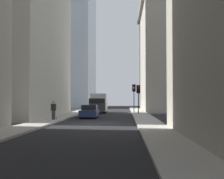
{
  "coord_description": "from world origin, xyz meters",
  "views": [
    {
      "loc": [
        -26.14,
        -2.51,
        2.09
      ],
      "look_at": [
        14.81,
        -0.75,
        3.31
      ],
      "focal_mm": 49.92,
      "sensor_mm": 36.0,
      "label": 1
    }
  ],
  "objects_px": {
    "sedan_navy": "(90,112)",
    "discarded_bottle": "(56,118)",
    "delivery_truck": "(99,103)",
    "traffic_light_far_junction": "(134,92)",
    "traffic_light_midblock": "(138,93)",
    "pedestrian": "(54,109)"
  },
  "relations": [
    {
      "from": "pedestrian",
      "to": "discarded_bottle",
      "type": "height_order",
      "value": "pedestrian"
    },
    {
      "from": "sedan_navy",
      "to": "traffic_light_far_junction",
      "type": "relative_size",
      "value": 1.04
    },
    {
      "from": "sedan_navy",
      "to": "discarded_bottle",
      "type": "height_order",
      "value": "sedan_navy"
    },
    {
      "from": "sedan_navy",
      "to": "delivery_truck",
      "type": "bearing_deg",
      "value": 0.0
    },
    {
      "from": "traffic_light_midblock",
      "to": "sedan_navy",
      "type": "bearing_deg",
      "value": 144.24
    },
    {
      "from": "traffic_light_midblock",
      "to": "discarded_bottle",
      "type": "xyz_separation_m",
      "value": [
        -12.68,
        8.25,
        -2.67
      ]
    },
    {
      "from": "traffic_light_midblock",
      "to": "traffic_light_far_junction",
      "type": "height_order",
      "value": "traffic_light_far_junction"
    },
    {
      "from": "traffic_light_far_junction",
      "to": "delivery_truck",
      "type": "bearing_deg",
      "value": 101.93
    },
    {
      "from": "traffic_light_far_junction",
      "to": "pedestrian",
      "type": "distance_m",
      "value": 20.02
    },
    {
      "from": "traffic_light_midblock",
      "to": "discarded_bottle",
      "type": "relative_size",
      "value": 14.04
    },
    {
      "from": "delivery_truck",
      "to": "traffic_light_midblock",
      "type": "distance_m",
      "value": 7.12
    },
    {
      "from": "sedan_navy",
      "to": "discarded_bottle",
      "type": "distance_m",
      "value": 5.48
    },
    {
      "from": "traffic_light_midblock",
      "to": "traffic_light_far_junction",
      "type": "distance_m",
      "value": 5.19
    },
    {
      "from": "sedan_navy",
      "to": "traffic_light_midblock",
      "type": "height_order",
      "value": "traffic_light_midblock"
    },
    {
      "from": "sedan_navy",
      "to": "traffic_light_midblock",
      "type": "bearing_deg",
      "value": -35.76
    },
    {
      "from": "delivery_truck",
      "to": "traffic_light_far_junction",
      "type": "bearing_deg",
      "value": -78.07
    },
    {
      "from": "delivery_truck",
      "to": "sedan_navy",
      "type": "bearing_deg",
      "value": -180.0
    },
    {
      "from": "delivery_truck",
      "to": "traffic_light_midblock",
      "type": "height_order",
      "value": "traffic_light_midblock"
    },
    {
      "from": "traffic_light_far_junction",
      "to": "discarded_bottle",
      "type": "relative_size",
      "value": 15.3
    },
    {
      "from": "traffic_light_midblock",
      "to": "pedestrian",
      "type": "distance_m",
      "value": 15.67
    },
    {
      "from": "sedan_navy",
      "to": "pedestrian",
      "type": "bearing_deg",
      "value": 152.13
    },
    {
      "from": "delivery_truck",
      "to": "sedan_navy",
      "type": "distance_m",
      "value": 11.95
    }
  ]
}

